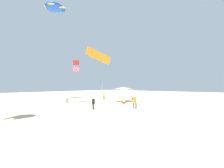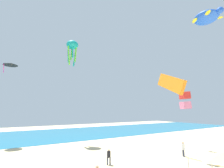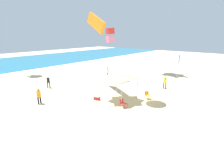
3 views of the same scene
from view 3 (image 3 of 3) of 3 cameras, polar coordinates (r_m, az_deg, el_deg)
name	(u,v)px [view 3 (image 3 of 3)]	position (r m, az deg, el deg)	size (l,w,h in m)	color
ground	(115,101)	(18.77, 0.87, -5.56)	(120.00, 120.00, 0.10)	beige
canopy_tent	(119,77)	(18.15, 2.28, 2.42)	(2.90, 2.99, 2.84)	#B7B7BC
beach_umbrella	(151,87)	(17.86, 12.84, -0.82)	(2.11, 2.11, 2.01)	silver
folding_chair_facing_ocean	(123,103)	(16.89, 3.65, -6.20)	(0.56, 0.64, 0.82)	black
folding_chair_left_of_tent	(147,95)	(19.46, 11.56, -3.45)	(0.74, 0.79, 0.82)	black
cooler_box	(97,98)	(18.95, -5.02, -4.60)	(0.59, 0.72, 0.40)	red
banner_flag	(178,68)	(24.32, 20.86, 4.96)	(0.36, 0.06, 4.39)	silver
person_watching_sky	(165,82)	(23.48, 17.00, 0.76)	(0.39, 0.42, 1.62)	brown
person_beachcomber	(39,95)	(19.04, -22.93, -3.28)	(0.43, 0.39, 1.66)	black
person_near_umbrella	(48,81)	(24.30, -20.21, 0.91)	(0.40, 0.37, 1.58)	#33384C
person_far_stroller	(108,71)	(28.41, -1.45, 4.19)	(0.41, 0.41, 1.74)	#33384C
kite_parafoil_orange	(96,23)	(22.13, -5.38, 19.40)	(1.96, 4.48, 2.80)	orange
kite_box_red	(110,35)	(26.29, -0.62, 15.76)	(1.29, 1.26, 2.07)	red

